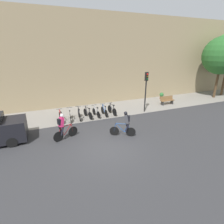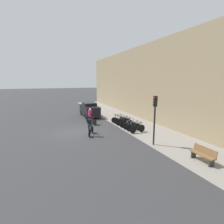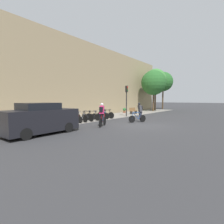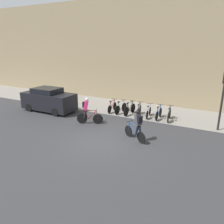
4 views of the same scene
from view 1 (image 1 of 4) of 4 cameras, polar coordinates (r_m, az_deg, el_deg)
The scene contains 16 objects.
ground at distance 10.50m, azimuth -1.46°, elevation -12.02°, with size 200.00×200.00×0.00m, color #333335.
kerb_strip at distance 16.39m, azimuth -9.83°, elevation -0.26°, with size 44.00×4.50×0.01m, color gray.
building_facade at distance 17.97m, azimuth -12.56°, elevation 16.00°, with size 44.00×0.60×9.00m, color #9E8966.
cyclist_pink at distance 11.51m, azimuth -15.80°, elevation -4.51°, with size 1.63×0.75×1.78m.
cyclist_grey at distance 11.58m, azimuth 4.45°, elevation -3.63°, with size 1.55×0.88×1.76m.
parked_bike_0 at distance 14.69m, azimuth -16.36°, elevation -1.58°, with size 0.46×1.64×0.95m.
parked_bike_1 at distance 14.76m, azimuth -13.52°, elevation -1.14°, with size 0.46×1.68×0.98m.
parked_bike_2 at distance 14.87m, azimuth -10.70°, elevation -0.73°, with size 0.46×1.75×0.99m.
parked_bike_3 at distance 15.02m, azimuth -7.91°, elevation -0.42°, with size 0.48×1.70×0.97m.
parked_bike_4 at distance 15.21m, azimuth -5.20°, elevation -0.12°, with size 0.46×1.60×0.94m.
parked_bike_5 at distance 15.42m, azimuth -2.56°, elevation 0.28°, with size 0.46×1.63×0.97m.
parked_bike_6 at distance 15.67m, azimuth 0.00°, elevation 0.67°, with size 0.46×1.66×0.98m.
traffic_light_pole at distance 16.15m, azimuth 11.07°, elevation 8.69°, with size 0.26×0.30×3.66m.
bench at distance 19.44m, azimuth 17.55°, elevation 3.70°, with size 1.56×0.44×0.89m.
street_tree_0 at distance 24.25m, azimuth 32.29°, elevation 15.31°, with size 4.23×4.23×7.01m.
potted_plant at distance 21.41m, azimuth 15.88°, elevation 5.21°, with size 0.48×0.48×0.78m.
Camera 1 is at (-3.11, -8.37, 5.52)m, focal length 28.00 mm.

